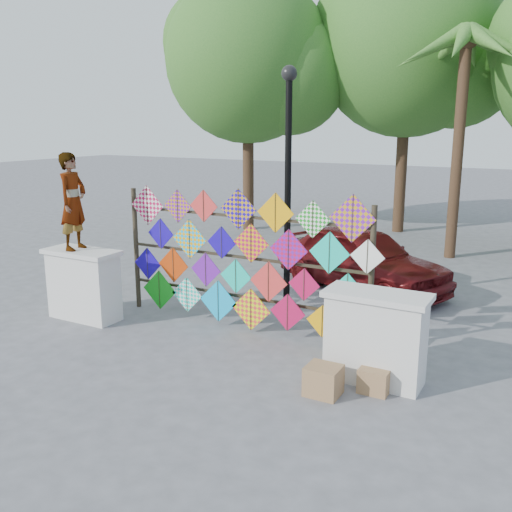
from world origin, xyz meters
name	(u,v)px	position (x,y,z in m)	size (l,w,h in m)	color
ground	(216,341)	(0.00, 0.00, 0.00)	(80.00, 80.00, 0.00)	gray
parapet_left	(84,284)	(-2.70, -0.20, 0.65)	(1.40, 0.65, 1.28)	silver
parapet_right	(375,337)	(2.70, -0.20, 0.65)	(1.40, 0.65, 1.28)	silver
kite_rack	(241,260)	(0.05, 0.73, 1.22)	(4.87, 0.24, 2.46)	#2F271A
tree_west	(251,60)	(-4.40, 9.03, 5.38)	(5.85, 5.20, 8.01)	#4E3421
tree_mid	(412,45)	(0.11, 11.03, 5.77)	(6.30, 5.60, 8.61)	#4E3421
palm_tree	(465,61)	(2.20, 8.00, 4.95)	(3.62, 3.62, 5.83)	#4E3421
vendor_woman	(73,202)	(-2.82, -0.20, 2.14)	(0.62, 0.41, 1.71)	#99999E
sedan	(361,258)	(1.08, 4.01, 0.68)	(1.61, 4.00, 1.36)	#5B0F11
lamppost	(288,168)	(0.30, 2.00, 2.69)	(0.28, 0.28, 4.46)	black
cardboard_box_near	(323,380)	(2.24, -0.90, 0.20)	(0.45, 0.40, 0.40)	#9E6E4C
cardboard_box_far	(375,380)	(2.81, -0.49, 0.17)	(0.39, 0.36, 0.33)	#9E6E4C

